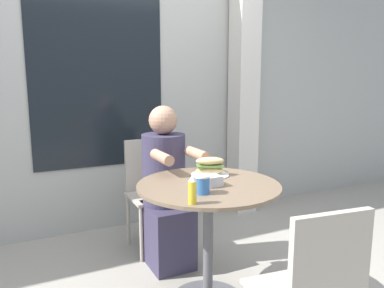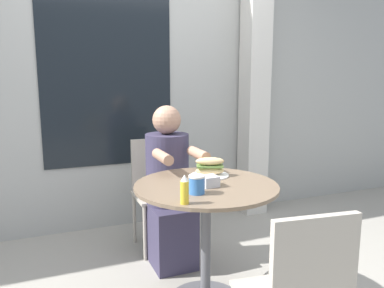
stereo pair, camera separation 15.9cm
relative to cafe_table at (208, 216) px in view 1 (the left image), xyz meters
The scene contains 9 objects.
storefront_wall 1.70m from the cafe_table, 90.13° to the left, with size 8.00×0.09×2.80m.
lattice_pillar 1.83m from the cafe_table, 49.81° to the left, with size 0.23×0.23×2.40m.
cafe_table is the anchor object (origin of this frame).
diner_chair 0.94m from the cafe_table, 91.88° to the left, with size 0.38×0.38×0.87m.
seated_diner 0.59m from the cafe_table, 92.91° to the left, with size 0.32×0.57×1.17m.
sandwich_on_plate 0.31m from the cafe_table, 59.00° to the left, with size 0.24×0.24×0.12m.
drink_cup 0.31m from the cafe_table, 129.40° to the right, with size 0.09×0.09×0.10m.
napkin_box 0.23m from the cafe_table, 95.06° to the right, with size 0.09×0.09×0.06m.
condiment_bottle 0.45m from the cafe_table, 130.93° to the right, with size 0.04×0.04×0.15m.
Camera 1 is at (-1.00, -1.84, 1.35)m, focal length 35.00 mm.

